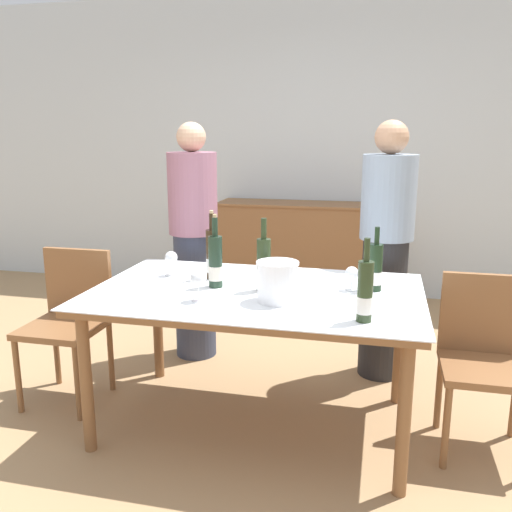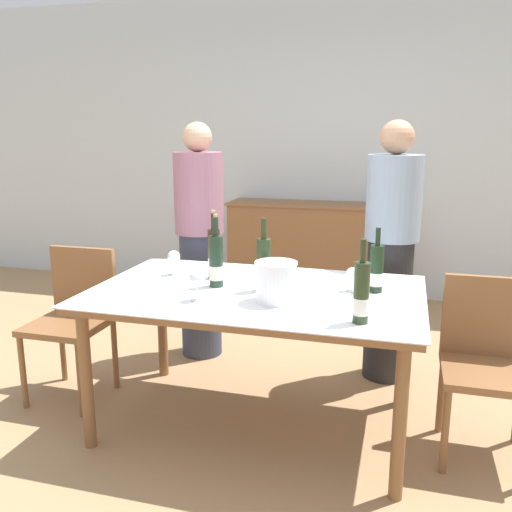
{
  "view_description": "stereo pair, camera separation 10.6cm",
  "coord_description": "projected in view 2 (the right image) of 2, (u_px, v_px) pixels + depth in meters",
  "views": [
    {
      "loc": [
        0.61,
        -2.59,
        1.54
      ],
      "look_at": [
        0.0,
        0.0,
        0.93
      ],
      "focal_mm": 38.0,
      "sensor_mm": 36.0,
      "label": 1
    },
    {
      "loc": [
        0.71,
        -2.56,
        1.54
      ],
      "look_at": [
        0.0,
        0.0,
        0.93
      ],
      "focal_mm": 38.0,
      "sensor_mm": 36.0,
      "label": 2
    }
  ],
  "objects": [
    {
      "name": "wine_glass_1",
      "position": [
        352.0,
        275.0,
        2.73
      ],
      "size": [
        0.07,
        0.07,
        0.12
      ],
      "color": "white",
      "rests_on": "dining_table"
    },
    {
      "name": "wine_glass_2",
      "position": [
        197.0,
        279.0,
        2.58
      ],
      "size": [
        0.08,
        0.08,
        0.15
      ],
      "color": "white",
      "rests_on": "dining_table"
    },
    {
      "name": "wine_bottle_1",
      "position": [
        376.0,
        270.0,
        2.72
      ],
      "size": [
        0.07,
        0.07,
        0.33
      ],
      "color": "black",
      "rests_on": "dining_table"
    },
    {
      "name": "wine_bottle_3",
      "position": [
        264.0,
        266.0,
        2.74
      ],
      "size": [
        0.07,
        0.07,
        0.37
      ],
      "color": "#28381E",
      "rests_on": "dining_table"
    },
    {
      "name": "wine_bottle_4",
      "position": [
        216.0,
        262.0,
        2.81
      ],
      "size": [
        0.07,
        0.07,
        0.38
      ],
      "color": "#1E3323",
      "rests_on": "dining_table"
    },
    {
      "name": "chair_right_end",
      "position": [
        487.0,
        354.0,
        2.61
      ],
      "size": [
        0.42,
        0.42,
        0.86
      ],
      "color": "brown",
      "rests_on": "ground_plane"
    },
    {
      "name": "back_wall",
      "position": [
        331.0,
        148.0,
        5.1
      ],
      "size": [
        8.0,
        0.1,
        2.8
      ],
      "color": "silver",
      "rests_on": "ground_plane"
    },
    {
      "name": "sideboard_cabinet",
      "position": [
        309.0,
        251.0,
        5.07
      ],
      "size": [
        1.51,
        0.46,
        0.91
      ],
      "color": "brown",
      "rests_on": "ground_plane"
    },
    {
      "name": "wine_bottle_0",
      "position": [
        361.0,
        294.0,
        2.27
      ],
      "size": [
        0.07,
        0.07,
        0.36
      ],
      "color": "#28381E",
      "rests_on": "dining_table"
    },
    {
      "name": "ground_plane",
      "position": [
        256.0,
        423.0,
        2.94
      ],
      "size": [
        12.0,
        12.0,
        0.0
      ],
      "primitive_type": "plane",
      "color": "#A37F56"
    },
    {
      "name": "wine_bottle_2",
      "position": [
        214.0,
        255.0,
        2.97
      ],
      "size": [
        0.07,
        0.07,
        0.38
      ],
      "color": "#332314",
      "rests_on": "dining_table"
    },
    {
      "name": "wine_glass_0",
      "position": [
        174.0,
        258.0,
        3.05
      ],
      "size": [
        0.07,
        0.07,
        0.14
      ],
      "color": "white",
      "rests_on": "dining_table"
    },
    {
      "name": "dining_table",
      "position": [
        256.0,
        303.0,
        2.78
      ],
      "size": [
        1.68,
        1.05,
        0.75
      ],
      "color": "brown",
      "rests_on": "ground_plane"
    },
    {
      "name": "chair_left_end",
      "position": [
        75.0,
        311.0,
        3.2
      ],
      "size": [
        0.42,
        0.42,
        0.87
      ],
      "color": "brown",
      "rests_on": "ground_plane"
    },
    {
      "name": "person_guest_left",
      "position": [
        391.0,
        254.0,
        3.34
      ],
      "size": [
        0.33,
        0.33,
        1.61
      ],
      "color": "#262628",
      "rests_on": "ground_plane"
    },
    {
      "name": "ice_bucket",
      "position": [
        276.0,
        281.0,
        2.56
      ],
      "size": [
        0.2,
        0.2,
        0.19
      ],
      "color": "white",
      "rests_on": "dining_table"
    },
    {
      "name": "person_host",
      "position": [
        200.0,
        242.0,
        3.71
      ],
      "size": [
        0.33,
        0.33,
        1.61
      ],
      "color": "#383F56",
      "rests_on": "ground_plane"
    }
  ]
}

